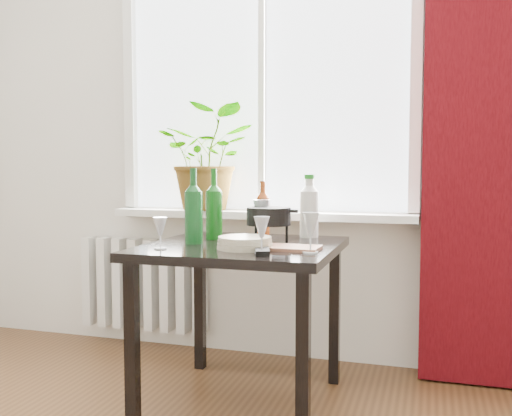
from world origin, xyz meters
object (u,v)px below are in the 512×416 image
(wineglass_front_right, at_px, (262,235))
(wineglass_far_right, at_px, (310,232))
(wineglass_front_left, at_px, (160,233))
(tv_remote, at_px, (262,250))
(cleaning_bottle, at_px, (309,205))
(wineglass_back_left, at_px, (215,217))
(potted_plant, at_px, (209,158))
(radiator, at_px, (143,284))
(wine_bottle_right, at_px, (214,203))
(wineglass_back_center, at_px, (261,219))
(bottle_amber, at_px, (263,208))
(table, at_px, (243,264))
(fondue_pot, at_px, (269,224))
(wine_bottle_left, at_px, (194,205))
(cutting_board, at_px, (289,248))
(plate_stack, at_px, (245,243))

(wineglass_front_right, relative_size, wineglass_far_right, 0.90)
(wineglass_front_left, bearing_deg, tv_remote, 3.21)
(cleaning_bottle, height_order, wineglass_back_left, cleaning_bottle)
(potted_plant, bearing_deg, radiator, 177.01)
(wine_bottle_right, xyz_separation_m, wineglass_back_center, (0.23, 0.03, -0.07))
(bottle_amber, distance_m, wineglass_front_left, 0.65)
(table, xyz_separation_m, bottle_amber, (0.00, 0.32, 0.24))
(radiator, distance_m, fondue_pot, 1.16)
(cleaning_bottle, xyz_separation_m, wineglass_front_left, (-0.52, -0.60, -0.09))
(potted_plant, xyz_separation_m, wine_bottle_left, (0.18, -0.65, -0.23))
(table, bearing_deg, potted_plant, 123.68)
(potted_plant, relative_size, wineglass_back_center, 2.97)
(wine_bottle_left, xyz_separation_m, wineglass_back_center, (0.26, 0.22, -0.08))
(potted_plant, distance_m, wine_bottle_left, 0.72)
(wineglass_front_right, bearing_deg, cutting_board, 62.51)
(potted_plant, distance_m, wine_bottle_right, 0.56)
(wine_bottle_left, relative_size, wineglass_back_left, 1.91)
(wineglass_front_left, bearing_deg, wineglass_back_left, 87.57)
(radiator, bearing_deg, wine_bottle_right, -36.80)
(cleaning_bottle, height_order, wineglass_front_left, cleaning_bottle)
(wine_bottle_left, xyz_separation_m, fondue_pot, (0.31, 0.17, -0.10))
(potted_plant, bearing_deg, cleaning_bottle, -22.45)
(wineglass_back_left, bearing_deg, plate_stack, -55.25)
(wineglass_back_center, bearing_deg, wineglass_front_right, -73.23)
(wine_bottle_left, height_order, bottle_amber, wine_bottle_left)
(table, bearing_deg, wine_bottle_right, 144.35)
(radiator, relative_size, plate_stack, 3.33)
(wine_bottle_left, distance_m, tv_remote, 0.46)
(table, height_order, wineglass_front_left, wineglass_front_left)
(wine_bottle_right, distance_m, wineglass_front_right, 0.54)
(table, relative_size, wine_bottle_left, 2.41)
(bottle_amber, height_order, wineglass_front_left, bottle_amber)
(wine_bottle_left, bearing_deg, radiator, 132.95)
(fondue_pot, bearing_deg, wineglass_back_center, 157.46)
(wineglass_far_right, bearing_deg, tv_remote, -164.66)
(wineglass_far_right, bearing_deg, radiator, 145.91)
(wine_bottle_left, height_order, plate_stack, wine_bottle_left)
(wine_bottle_right, distance_m, cleaning_bottle, 0.47)
(wineglass_front_left, bearing_deg, wineglass_far_right, 6.90)
(wine_bottle_left, xyz_separation_m, tv_remote, (0.38, -0.19, -0.17))
(radiator, xyz_separation_m, wineglass_back_left, (0.59, -0.32, 0.45))
(wineglass_back_left, bearing_deg, wineglass_front_right, -53.13)
(potted_plant, xyz_separation_m, bottle_amber, (0.41, -0.29, -0.26))
(wine_bottle_right, relative_size, tv_remote, 1.84)
(bottle_amber, bearing_deg, plate_stack, -83.04)
(wineglass_front_right, distance_m, wineglass_front_left, 0.45)
(wine_bottle_right, bearing_deg, fondue_pot, -3.59)
(wineglass_back_center, xyz_separation_m, wineglass_front_left, (-0.32, -0.43, -0.03))
(radiator, height_order, cleaning_bottle, cleaning_bottle)
(wine_bottle_right, height_order, wineglass_back_center, wine_bottle_right)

